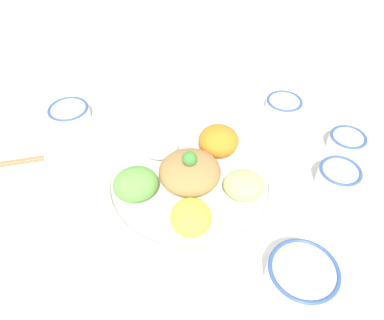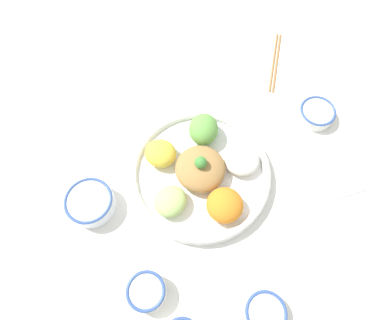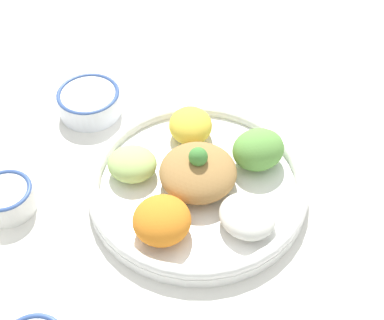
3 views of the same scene
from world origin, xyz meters
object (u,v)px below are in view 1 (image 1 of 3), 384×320
sauce_bowl_dark (347,142)px  salad_platter (189,178)px  rice_bowl_blue (302,275)px  sauce_bowl_far (284,105)px  sauce_bowl_red (69,113)px  serving_spoon_main (140,79)px  rice_bowl_plain (338,176)px

sauce_bowl_dark → salad_platter: bearing=175.0°
rice_bowl_blue → sauce_bowl_far: size_ratio=1.29×
sauce_bowl_red → sauce_bowl_dark: sauce_bowl_dark is taller
sauce_bowl_dark → serving_spoon_main: bearing=127.5°
rice_bowl_blue → sauce_bowl_far: rice_bowl_blue is taller
serving_spoon_main → rice_bowl_blue: bearing=-15.0°
sauce_bowl_far → salad_platter: bearing=-155.7°
sauce_bowl_dark → rice_bowl_plain: size_ratio=0.95×
rice_bowl_blue → rice_bowl_plain: size_ratio=1.36×
sauce_bowl_red → sauce_bowl_dark: bearing=-32.3°
rice_bowl_plain → rice_bowl_blue: bearing=-141.7°
sauce_bowl_dark → serving_spoon_main: sauce_bowl_dark is taller
rice_bowl_blue → sauce_bowl_dark: (0.28, 0.23, -0.00)m
salad_platter → rice_bowl_plain: bearing=-21.6°
sauce_bowl_dark → rice_bowl_plain: 0.12m
sauce_bowl_dark → sauce_bowl_far: 0.18m
sauce_bowl_red → rice_bowl_plain: size_ratio=1.15×
rice_bowl_blue → serving_spoon_main: bearing=95.4°
sauce_bowl_red → rice_bowl_blue: 0.64m
salad_platter → rice_bowl_blue: salad_platter is taller
salad_platter → sauce_bowl_red: bearing=120.3°
rice_bowl_plain → sauce_bowl_far: size_ratio=0.95×
sauce_bowl_red → rice_bowl_blue: size_ratio=0.85×
rice_bowl_plain → sauce_bowl_far: (0.03, 0.25, -0.01)m
rice_bowl_blue → rice_bowl_plain: bearing=38.3°
sauce_bowl_far → serving_spoon_main: 0.40m
sauce_bowl_red → serving_spoon_main: sauce_bowl_red is taller
rice_bowl_blue → rice_bowl_plain: rice_bowl_blue is taller
rice_bowl_blue → serving_spoon_main: 0.68m
salad_platter → rice_bowl_plain: (0.28, -0.11, -0.00)m
sauce_bowl_far → sauce_bowl_dark: bearing=-73.6°
salad_platter → rice_bowl_blue: 0.28m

